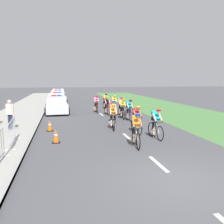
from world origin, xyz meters
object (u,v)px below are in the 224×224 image
Objects in this scene: cyclist_third at (136,119)px; cyclist_ninth at (107,105)px; cyclist_sixth at (129,110)px; cyclist_fifth at (113,111)px; cyclist_twelfth at (96,104)px; crowd_barrier_middle at (12,132)px; police_car_nearest at (57,105)px; police_car_second at (57,100)px; police_car_third at (58,97)px; police_car_furthest at (58,94)px; traffic_cone_mid at (56,136)px; cyclist_lead at (136,129)px; cyclist_eighth at (122,108)px; cyclist_eleventh at (114,104)px; cyclist_tenth at (105,101)px; traffic_cone_near at (50,126)px; cyclist_fourth at (113,116)px; cyclist_second at (156,123)px; spectator_middle at (10,112)px; cyclist_seventh at (121,106)px.

cyclist_third and cyclist_ninth have the same top height.
cyclist_sixth and cyclist_ninth have the same top height.
cyclist_third is 3.40m from cyclist_fifth.
cyclist_twelfth reaches higher than crowd_barrier_middle.
police_car_nearest is 0.99× the size of police_car_second.
police_car_furthest is (0.00, 5.25, 0.00)m from police_car_third.
traffic_cone_mid is (-3.98, -8.13, -0.48)m from cyclist_ninth.
cyclist_third is at bearing 71.85° from cyclist_lead.
cyclist_eighth is at bearing -70.89° from cyclist_ninth.
police_car_nearest reaches higher than cyclist_eleventh.
cyclist_sixth is 21.56m from police_car_furthest.
cyclist_third and cyclist_tenth have the same top height.
cyclist_tenth reaches higher than traffic_cone_near.
police_car_second is 15.53m from crowd_barrier_middle.
police_car_third is at bearing 89.99° from police_car_second.
cyclist_twelfth is (0.07, 7.21, 0.00)m from cyclist_fourth.
crowd_barrier_middle is (-6.69, -0.04, -0.14)m from cyclist_second.
police_car_furthest is at bearing 97.37° from cyclist_lead.
cyclist_twelfth is (-0.98, 8.41, 0.00)m from cyclist_third.
cyclist_eleventh is at bearing 90.18° from cyclist_second.
police_car_furthest is (-4.38, 24.74, -0.11)m from cyclist_third.
cyclist_lead is at bearing -99.96° from cyclist_eighth.
spectator_middle is (-7.13, -9.10, 0.30)m from cyclist_tenth.
cyclist_eleventh reaches higher than traffic_cone_mid.
cyclist_tenth is 14.57m from police_car_furthest.
crowd_barrier_middle is (-6.58, -6.21, -0.14)m from cyclist_eighth.
cyclist_eighth is 6.10m from traffic_cone_near.
cyclist_lead is at bearing -82.63° from police_car_furthest.
cyclist_second is 1.00× the size of cyclist_tenth.
spectator_middle is (-6.83, 1.85, 0.30)m from cyclist_third.
cyclist_seventh is 9.32m from police_car_second.
police_car_furthest is (-4.68, 13.80, -0.11)m from cyclist_tenth.
police_car_nearest is 5.09m from police_car_second.
cyclist_eighth is 0.74× the size of crowd_barrier_middle.
police_car_nearest is (-5.07, 5.14, -0.11)m from cyclist_sixth.
police_car_furthest is 23.24m from traffic_cone_near.
police_car_third is (-3.54, 22.07, -0.11)m from cyclist_lead.
crowd_barrier_middle is (-6.81, -7.61, -0.14)m from cyclist_seventh.
police_car_furthest is at bearing 106.37° from cyclist_eleventh.
police_car_nearest reaches higher than traffic_cone_mid.
police_car_furthest is at bearing 108.73° from cyclist_tenth.
traffic_cone_mid is (0.10, -25.93, -0.37)m from police_car_furthest.
cyclist_second is 7.57m from cyclist_seventh.
spectator_middle is at bearing -131.74° from cyclist_twelfth.
traffic_cone_near is (-5.12, -3.28, -0.48)m from cyclist_eighth.
cyclist_eighth is at bearing -68.51° from cyclist_twelfth.
cyclist_third reaches higher than traffic_cone_mid.
police_car_nearest is 10.49m from crowd_barrier_middle.
spectator_middle is (-2.45, -12.16, 0.40)m from police_car_second.
traffic_cone_near is at bearing -91.32° from police_car_second.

